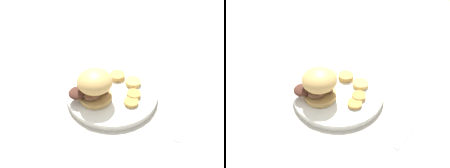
# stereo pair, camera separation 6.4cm
# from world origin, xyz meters

# --- Properties ---
(ground_plane) EXTENTS (4.00, 4.00, 0.00)m
(ground_plane) POSITION_xyz_m (0.00, 0.00, 0.00)
(ground_plane) COLOR #B2A899
(dinner_plate) EXTENTS (0.27, 0.27, 0.02)m
(dinner_plate) POSITION_xyz_m (0.00, 0.00, 0.01)
(dinner_plate) COLOR white
(dinner_plate) RESTS_ON ground_plane
(sandwich) EXTENTS (0.13, 0.10, 0.09)m
(sandwich) POSITION_xyz_m (-0.06, -0.02, 0.07)
(sandwich) COLOR tan
(sandwich) RESTS_ON dinner_plate
(potato_round_0) EXTENTS (0.04, 0.04, 0.01)m
(potato_round_0) POSITION_xyz_m (0.06, -0.04, 0.03)
(potato_round_0) COLOR #BC8942
(potato_round_0) RESTS_ON dinner_plate
(potato_round_1) EXTENTS (0.04, 0.04, 0.01)m
(potato_round_1) POSITION_xyz_m (0.04, -0.06, 0.03)
(potato_round_1) COLOR #BC8942
(potato_round_1) RESTS_ON dinner_plate
(potato_round_2) EXTENTS (0.05, 0.05, 0.01)m
(potato_round_2) POSITION_xyz_m (0.03, 0.06, 0.03)
(potato_round_2) COLOR tan
(potato_round_2) RESTS_ON dinner_plate
(potato_round_3) EXTENTS (0.05, 0.05, 0.02)m
(potato_round_3) POSITION_xyz_m (-0.02, 0.06, 0.03)
(potato_round_3) COLOR #DBB766
(potato_round_3) RESTS_ON dinner_plate
(potato_round_4) EXTENTS (0.05, 0.05, 0.01)m
(potato_round_4) POSITION_xyz_m (0.07, 0.02, 0.03)
(potato_round_4) COLOR tan
(potato_round_4) RESTS_ON dinner_plate
(fork) EXTENTS (0.15, 0.14, 0.00)m
(fork) POSITION_xyz_m (0.19, -0.14, 0.00)
(fork) COLOR silver
(fork) RESTS_ON ground_plane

